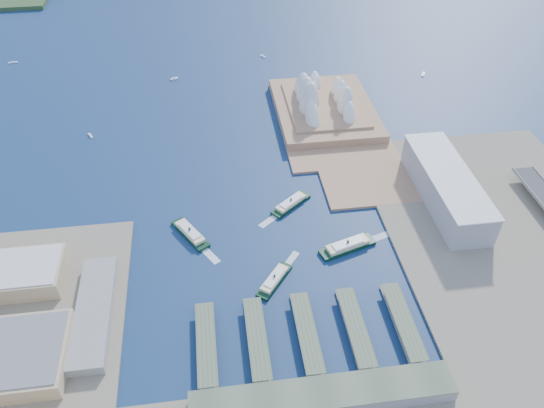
{
  "coord_description": "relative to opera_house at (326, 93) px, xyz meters",
  "views": [
    {
      "loc": [
        -50.76,
        -336.23,
        377.01
      ],
      "look_at": [
        5.72,
        80.43,
        18.0
      ],
      "focal_mm": 35.0,
      "sensor_mm": 36.0,
      "label": 1
    }
  ],
  "objects": [
    {
      "name": "ground",
      "position": [
        -105.0,
        -280.0,
        -32.0
      ],
      "size": [
        3000.0,
        3000.0,
        0.0
      ],
      "primitive_type": "plane",
      "color": "#11294F",
      "rests_on": "ground"
    },
    {
      "name": "east_land",
      "position": [
        135.0,
        -330.0,
        -30.5
      ],
      "size": [
        240.0,
        500.0,
        3.0
      ],
      "primitive_type": "cube",
      "color": "gray",
      "rests_on": "ground"
    },
    {
      "name": "peninsula",
      "position": [
        2.5,
        -20.0,
        -30.5
      ],
      "size": [
        135.0,
        220.0,
        3.0
      ],
      "primitive_type": "cube",
      "color": "#A27958",
      "rests_on": "ground"
    },
    {
      "name": "opera_house",
      "position": [
        0.0,
        0.0,
        0.0
      ],
      "size": [
        134.0,
        180.0,
        58.0
      ],
      "primitive_type": null,
      "color": "white",
      "rests_on": "peninsula"
    },
    {
      "name": "toaster_building",
      "position": [
        90.0,
        -200.0,
        -11.5
      ],
      "size": [
        45.0,
        155.0,
        35.0
      ],
      "primitive_type": "cube",
      "color": "#98989E",
      "rests_on": "east_land"
    },
    {
      "name": "ferry_wharves",
      "position": [
        -91.0,
        -355.0,
        -27.35
      ],
      "size": [
        184.0,
        90.0,
        9.3
      ],
      "primitive_type": null,
      "color": "#525F48",
      "rests_on": "ground"
    },
    {
      "name": "terminal_building",
      "position": [
        -90.0,
        -415.0,
        -23.0
      ],
      "size": [
        200.0,
        28.0,
        12.0
      ],
      "primitive_type": "cube",
      "color": "gray",
      "rests_on": "south_land"
    },
    {
      "name": "ferry_a",
      "position": [
        -186.1,
        -216.37,
        -26.92
      ],
      "size": [
        39.53,
        53.05,
        10.16
      ],
      "primitive_type": null,
      "rotation": [
        0.0,
        0.0,
        0.54
      ],
      "color": "black",
      "rests_on": "ground"
    },
    {
      "name": "ferry_b",
      "position": [
        -76.35,
        -183.89,
        -27.16
      ],
      "size": [
        48.18,
        42.15,
        9.69
      ],
      "primitive_type": null,
      "rotation": [
        0.0,
        0.0,
        -0.9
      ],
      "color": "black",
      "rests_on": "ground"
    },
    {
      "name": "ferry_c",
      "position": [
        -109.28,
        -289.98,
        -27.42
      ],
      "size": [
        39.35,
        45.88,
        9.16
      ],
      "primitive_type": null,
      "rotation": [
        0.0,
        0.0,
        2.48
      ],
      "color": "black",
      "rests_on": "ground"
    },
    {
      "name": "ferry_d",
      "position": [
        -31.2,
        -256.4,
        -26.46
      ],
      "size": [
        60.41,
        31.85,
        11.09
      ],
      "primitive_type": null,
      "rotation": [
        0.0,
        0.0,
        1.88
      ],
      "color": "black",
      "rests_on": "ground"
    },
    {
      "name": "boat_a",
      "position": [
        -310.51,
        -13.46,
        -30.85
      ],
      "size": [
        8.03,
        12.04,
        2.31
      ],
      "primitive_type": null,
      "rotation": [
        0.0,
        0.0,
        0.46
      ],
      "color": "white",
      "rests_on": "ground"
    },
    {
      "name": "boat_b",
      "position": [
        -204.15,
        129.31,
        -30.46
      ],
      "size": [
        12.07,
        8.19,
        3.08
      ],
      "primitive_type": null,
      "rotation": [
        0.0,
        0.0,
        1.98
      ],
      "color": "white",
      "rests_on": "ground"
    },
    {
      "name": "boat_c",
      "position": [
        174.83,
        92.88,
        -30.49
      ],
      "size": [
        9.76,
        13.65,
        3.01
      ],
      "primitive_type": null,
      "rotation": [
        0.0,
        0.0,
        2.65
      ],
      "color": "white",
      "rests_on": "ground"
    },
    {
      "name": "boat_d",
      "position": [
        -459.53,
        220.49,
        -30.84
      ],
      "size": [
        14.02,
        4.99,
        2.32
      ],
      "primitive_type": null,
      "rotation": [
        0.0,
        0.0,
        1.72
      ],
      "color": "white",
      "rests_on": "ground"
    },
    {
      "name": "boat_e",
      "position": [
        -61.41,
        188.92,
        -30.68
      ],
      "size": [
        8.23,
        11.09,
        2.65
      ],
      "primitive_type": null,
      "rotation": [
        0.0,
        0.0,
        0.51
      ],
      "color": "white",
      "rests_on": "ground"
    }
  ]
}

